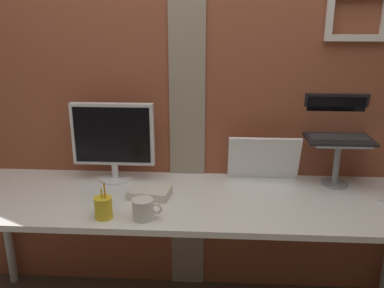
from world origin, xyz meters
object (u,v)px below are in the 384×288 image
Objects in this scene: whiteboard_panel at (264,159)px; laptop at (337,126)px; coffee_mug at (143,209)px; monitor at (113,138)px; pen_cup at (103,207)px.

laptop is at bearing 3.80° from whiteboard_panel.
whiteboard_panel is 0.76m from coffee_mug.
monitor reaches higher than whiteboard_panel.
monitor reaches higher than pen_cup.
coffee_mug is at bearing -151.97° from laptop.
coffee_mug is (-0.96, -0.51, -0.26)m from laptop.
whiteboard_panel is 2.86× the size of coffee_mug.
whiteboard_panel is at bearing -176.20° from laptop.
laptop reaches higher than pen_cup.
whiteboard_panel is at bearing 2.86° from monitor.
whiteboard_panel is (0.81, 0.04, -0.12)m from monitor.
coffee_mug is (0.24, -0.44, -0.19)m from monitor.
whiteboard_panel is (-0.38, -0.03, -0.18)m from laptop.
laptop is 0.42m from whiteboard_panel.
monitor is 0.82m from whiteboard_panel.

